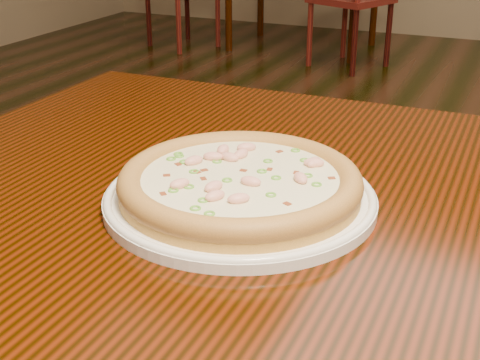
% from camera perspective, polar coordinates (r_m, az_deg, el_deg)
% --- Properties ---
extents(hero_table, '(1.20, 0.80, 0.75)m').
position_cam_1_polar(hero_table, '(0.82, 9.20, -8.33)').
color(hero_table, black).
rests_on(hero_table, ground).
extents(plate, '(0.31, 0.31, 0.02)m').
position_cam_1_polar(plate, '(0.76, 0.00, -1.47)').
color(plate, white).
rests_on(plate, hero_table).
extents(pizza, '(0.28, 0.28, 0.03)m').
position_cam_1_polar(pizza, '(0.75, -0.00, -0.19)').
color(pizza, gold).
rests_on(pizza, plate).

